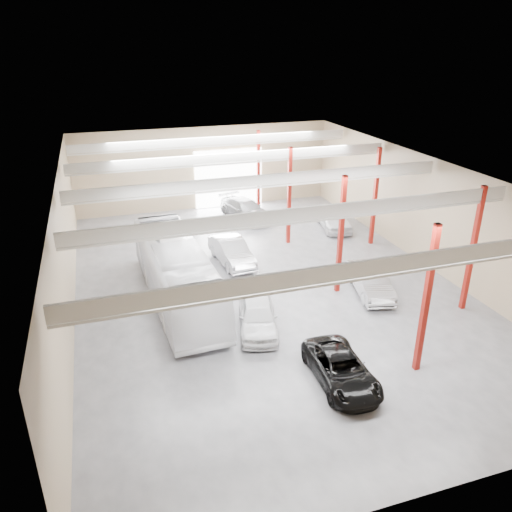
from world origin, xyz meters
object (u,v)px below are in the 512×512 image
coach_bus (176,272)px  car_row_c (245,209)px  car_right_far (334,218)px  car_row_a (258,315)px  car_right_near (371,281)px  car_row_b (232,251)px  black_sedan (341,369)px

coach_bus → car_row_c: 14.41m
car_right_far → car_row_c: bearing=155.3°
car_right_far → car_row_a: bearing=-119.0°
car_row_a → car_right_near: car_row_a is taller
coach_bus → car_right_near: bearing=-16.5°
coach_bus → car_row_b: bearing=40.1°
car_row_c → car_right_near: (3.14, -14.86, -0.02)m
car_row_a → car_right_near: 7.70m
car_row_b → car_row_a: bearing=-102.0°
car_row_c → car_right_far: car_right_far is taller
black_sedan → car_row_c: size_ratio=0.86×
car_right_far → car_row_b: bearing=-146.1°
coach_bus → car_row_a: bearing=-55.6°
car_row_b → car_row_c: (3.43, 8.23, -0.01)m
black_sedan → car_right_far: 19.39m
car_row_c → black_sedan: bearing=-112.2°
car_right_far → car_right_near: bearing=-94.0°
coach_bus → car_row_c: bearing=55.2°
car_row_a → car_row_b: size_ratio=0.95×
car_row_b → coach_bus: bearing=-143.2°
car_row_b → car_right_near: size_ratio=1.04×
coach_bus → black_sedan: bearing=-63.0°
car_row_c → car_row_a: bearing=-120.9°
car_row_b → car_right_far: 10.19m
black_sedan → car_row_a: size_ratio=1.01×
black_sedan → car_row_c: 21.93m
car_row_a → car_right_near: bearing=27.7°
coach_bus → car_right_near: coach_bus is taller
car_row_a → car_right_far: car_right_far is taller
car_right_far → coach_bus: bearing=-139.1°
car_right_near → black_sedan: bearing=-115.2°
coach_bus → car_row_b: size_ratio=2.51×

